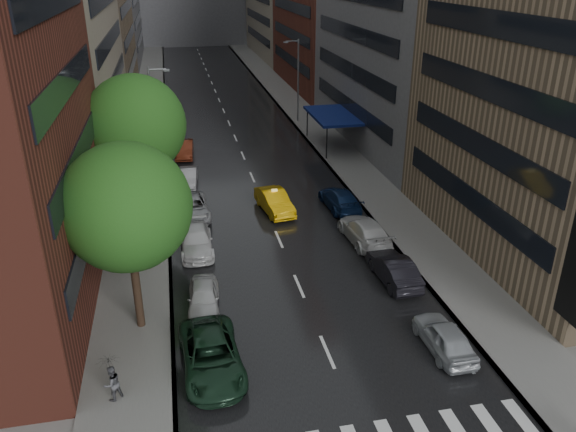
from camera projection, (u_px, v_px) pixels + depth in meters
name	position (u px, v px, depth m)	size (l,w,h in m)	color
ground	(353.00, 413.00, 22.78)	(220.00, 220.00, 0.00)	gray
road	(225.00, 115.00, 67.37)	(14.00, 140.00, 0.01)	black
sidewalk_left	(149.00, 118.00, 65.67)	(4.00, 140.00, 0.15)	gray
sidewalk_right	(298.00, 110.00, 69.01)	(4.00, 140.00, 0.15)	gray
tree_near	(126.00, 207.00, 25.43)	(6.01, 6.01, 9.58)	#382619
tree_mid	(135.00, 125.00, 36.22)	(6.51, 6.51, 10.38)	#382619
tree_far	(143.00, 114.00, 46.29)	(4.87, 4.87, 7.76)	#382619
taxi	(275.00, 202.00, 40.87)	(1.68, 4.82, 1.59)	yellow
parked_cars_left	(195.00, 234.00, 36.07)	(2.86, 36.20, 1.56)	#152F1F
parked_cars_right	(373.00, 242.00, 35.02)	(2.51, 21.84, 1.59)	#A1A5AA
ped_black_umbrella	(111.00, 375.00, 22.80)	(0.99, 0.98, 2.09)	#4B4B50
street_lamp_left	(154.00, 120.00, 46.08)	(1.74, 0.22, 9.00)	gray
street_lamp_right	(297.00, 79.00, 62.33)	(1.74, 0.22, 9.00)	gray
awning	(333.00, 116.00, 54.37)	(4.00, 8.00, 3.12)	navy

